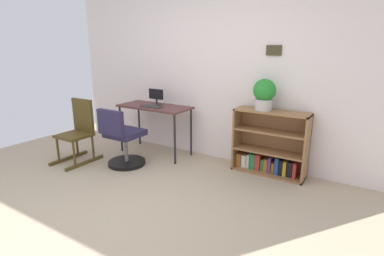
{
  "coord_description": "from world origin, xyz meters",
  "views": [
    {
      "loc": [
        2.02,
        -1.72,
        1.62
      ],
      "look_at": [
        0.07,
        1.4,
        0.61
      ],
      "focal_mm": 28.06,
      "sensor_mm": 36.0,
      "label": 1
    }
  ],
  "objects_px": {
    "keyboard": "(152,106)",
    "office_chair": "(122,142)",
    "desk": "(155,110)",
    "rocking_chair": "(78,131)",
    "potted_plant_on_shelf": "(264,93)",
    "bookshelf_low": "(270,146)",
    "monitor": "(156,97)"
  },
  "relations": [
    {
      "from": "office_chair",
      "to": "potted_plant_on_shelf",
      "type": "distance_m",
      "value": 1.99
    },
    {
      "from": "desk",
      "to": "rocking_chair",
      "type": "height_order",
      "value": "rocking_chair"
    },
    {
      "from": "desk",
      "to": "keyboard",
      "type": "relative_size",
      "value": 3.42
    },
    {
      "from": "keyboard",
      "to": "bookshelf_low",
      "type": "relative_size",
      "value": 0.35
    },
    {
      "from": "bookshelf_low",
      "to": "rocking_chair",
      "type": "bearing_deg",
      "value": -157.21
    },
    {
      "from": "office_chair",
      "to": "potted_plant_on_shelf",
      "type": "bearing_deg",
      "value": 25.56
    },
    {
      "from": "keyboard",
      "to": "office_chair",
      "type": "relative_size",
      "value": 0.39
    },
    {
      "from": "rocking_chair",
      "to": "potted_plant_on_shelf",
      "type": "distance_m",
      "value": 2.64
    },
    {
      "from": "desk",
      "to": "monitor",
      "type": "distance_m",
      "value": 0.2
    },
    {
      "from": "desk",
      "to": "office_chair",
      "type": "xyz_separation_m",
      "value": [
        -0.05,
        -0.65,
        -0.33
      ]
    },
    {
      "from": "office_chair",
      "to": "bookshelf_low",
      "type": "height_order",
      "value": "bookshelf_low"
    },
    {
      "from": "desk",
      "to": "rocking_chair",
      "type": "relative_size",
      "value": 1.25
    },
    {
      "from": "keyboard",
      "to": "rocking_chair",
      "type": "relative_size",
      "value": 0.36
    },
    {
      "from": "monitor",
      "to": "potted_plant_on_shelf",
      "type": "height_order",
      "value": "potted_plant_on_shelf"
    },
    {
      "from": "desk",
      "to": "office_chair",
      "type": "bearing_deg",
      "value": -94.68
    },
    {
      "from": "keyboard",
      "to": "office_chair",
      "type": "xyz_separation_m",
      "value": [
        -0.08,
        -0.55,
        -0.41
      ]
    },
    {
      "from": "potted_plant_on_shelf",
      "to": "bookshelf_low",
      "type": "bearing_deg",
      "value": 28.21
    },
    {
      "from": "monitor",
      "to": "keyboard",
      "type": "bearing_deg",
      "value": -75.43
    },
    {
      "from": "monitor",
      "to": "bookshelf_low",
      "type": "height_order",
      "value": "monitor"
    },
    {
      "from": "office_chair",
      "to": "rocking_chair",
      "type": "height_order",
      "value": "rocking_chair"
    },
    {
      "from": "desk",
      "to": "rocking_chair",
      "type": "distance_m",
      "value": 1.13
    },
    {
      "from": "desk",
      "to": "rocking_chair",
      "type": "bearing_deg",
      "value": -131.72
    },
    {
      "from": "rocking_chair",
      "to": "potted_plant_on_shelf",
      "type": "relative_size",
      "value": 2.28
    },
    {
      "from": "monitor",
      "to": "office_chair",
      "type": "height_order",
      "value": "monitor"
    },
    {
      "from": "rocking_chair",
      "to": "potted_plant_on_shelf",
      "type": "height_order",
      "value": "potted_plant_on_shelf"
    },
    {
      "from": "bookshelf_low",
      "to": "potted_plant_on_shelf",
      "type": "distance_m",
      "value": 0.7
    },
    {
      "from": "rocking_chair",
      "to": "bookshelf_low",
      "type": "xyz_separation_m",
      "value": [
        2.47,
        1.04,
        -0.09
      ]
    },
    {
      "from": "monitor",
      "to": "bookshelf_low",
      "type": "bearing_deg",
      "value": 4.69
    },
    {
      "from": "monitor",
      "to": "bookshelf_low",
      "type": "distance_m",
      "value": 1.83
    },
    {
      "from": "potted_plant_on_shelf",
      "to": "office_chair",
      "type": "bearing_deg",
      "value": -154.44
    },
    {
      "from": "desk",
      "to": "keyboard",
      "type": "distance_m",
      "value": 0.13
    },
    {
      "from": "potted_plant_on_shelf",
      "to": "desk",
      "type": "bearing_deg",
      "value": -174.52
    }
  ]
}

